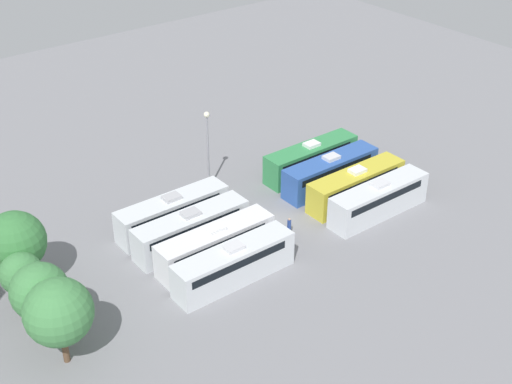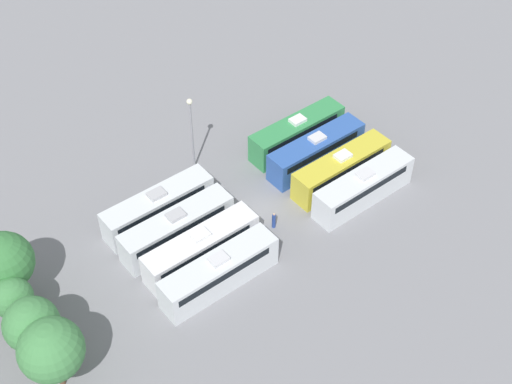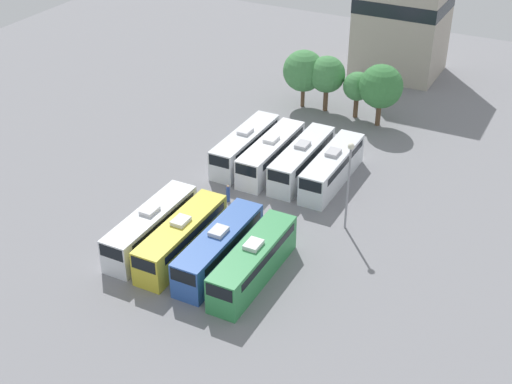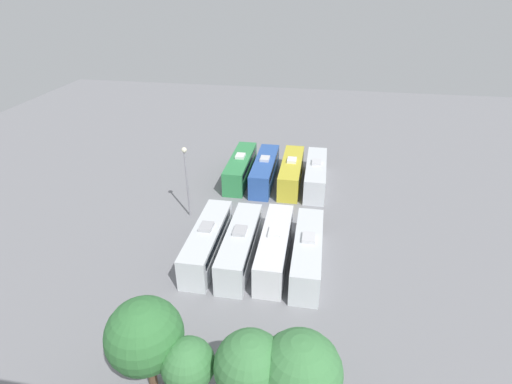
% 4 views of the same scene
% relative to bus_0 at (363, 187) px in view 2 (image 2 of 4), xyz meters
% --- Properties ---
extents(ground_plane, '(119.72, 119.72, 0.00)m').
position_rel_bus_0_xyz_m(ground_plane, '(5.09, 8.47, -1.77)').
color(ground_plane, gray).
extents(bus_0, '(2.63, 11.14, 3.58)m').
position_rel_bus_0_xyz_m(bus_0, '(0.00, 0.00, 0.00)').
color(bus_0, silver).
rests_on(bus_0, ground_plane).
extents(bus_1, '(2.63, 11.14, 3.58)m').
position_rel_bus_0_xyz_m(bus_1, '(3.24, -0.15, 0.00)').
color(bus_1, gold).
rests_on(bus_1, ground_plane).
extents(bus_2, '(2.63, 11.14, 3.58)m').
position_rel_bus_0_xyz_m(bus_2, '(6.83, -0.02, 0.00)').
color(bus_2, '#2D56A8').
rests_on(bus_2, ground_plane).
extents(bus_3, '(2.63, 11.14, 3.58)m').
position_rel_bus_0_xyz_m(bus_3, '(10.23, -0.36, 0.00)').
color(bus_3, '#338C4C').
rests_on(bus_3, ground_plane).
extents(bus_4, '(2.63, 11.14, 3.58)m').
position_rel_bus_0_xyz_m(bus_4, '(0.14, 17.21, 0.00)').
color(bus_4, silver).
rests_on(bus_4, ground_plane).
extents(bus_5, '(2.63, 11.14, 3.58)m').
position_rel_bus_0_xyz_m(bus_5, '(3.35, 16.84, 0.00)').
color(bus_5, white).
rests_on(bus_5, ground_plane).
extents(bus_6, '(2.63, 11.14, 3.58)m').
position_rel_bus_0_xyz_m(bus_6, '(6.70, 17.16, 0.00)').
color(bus_6, silver).
rests_on(bus_6, ground_plane).
extents(bus_7, '(2.63, 11.14, 3.58)m').
position_rel_bus_0_xyz_m(bus_7, '(10.05, 17.03, 0.00)').
color(bus_7, silver).
rests_on(bus_7, ground_plane).
extents(worker_person, '(0.36, 0.36, 1.82)m').
position_rel_bus_0_xyz_m(worker_person, '(2.55, 9.08, -0.93)').
color(worker_person, navy).
rests_on(worker_person, ground_plane).
extents(light_pole, '(0.60, 0.60, 8.62)m').
position_rel_bus_0_xyz_m(light_pole, '(14.20, 10.05, 3.99)').
color(light_pole, gray).
rests_on(light_pole, ground_plane).
extents(tree_0, '(5.01, 5.01, 7.12)m').
position_rel_bus_0_xyz_m(tree_0, '(-0.09, 32.55, 2.83)').
color(tree_0, brown).
rests_on(tree_0, ground_plane).
extents(tree_1, '(4.36, 4.36, 6.84)m').
position_rel_bus_0_xyz_m(tree_1, '(2.86, 32.68, 2.85)').
color(tree_1, brown).
rests_on(tree_1, ground_plane).
extents(tree_2, '(3.39, 3.39, 5.61)m').
position_rel_bus_0_xyz_m(tree_2, '(6.75, 32.63, 2.09)').
color(tree_2, brown).
rests_on(tree_2, ground_plane).
extents(tree_3, '(5.02, 5.02, 7.35)m').
position_rel_bus_0_xyz_m(tree_3, '(9.84, 31.73, 3.04)').
color(tree_3, brown).
rests_on(tree_3, ground_plane).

